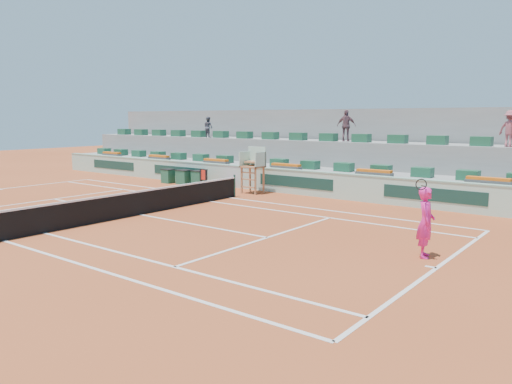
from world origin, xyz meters
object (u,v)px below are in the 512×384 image
(drink_cooler_a, at_px, (199,178))
(tennis_player, at_px, (426,222))
(umpire_chair, at_px, (254,163))
(player_bag, at_px, (226,185))

(drink_cooler_a, xyz_separation_m, tennis_player, (15.78, -7.20, 0.58))
(umpire_chair, xyz_separation_m, tennis_player, (11.25, -6.64, -0.54))
(player_bag, bearing_deg, umpire_chair, -7.37)
(umpire_chair, height_order, tennis_player, umpire_chair)
(drink_cooler_a, bearing_deg, umpire_chair, -6.97)
(player_bag, xyz_separation_m, drink_cooler_a, (-2.33, 0.27, 0.22))
(player_bag, relative_size, umpire_chair, 0.38)
(player_bag, height_order, umpire_chair, umpire_chair)
(drink_cooler_a, distance_m, tennis_player, 17.35)
(player_bag, height_order, drink_cooler_a, drink_cooler_a)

